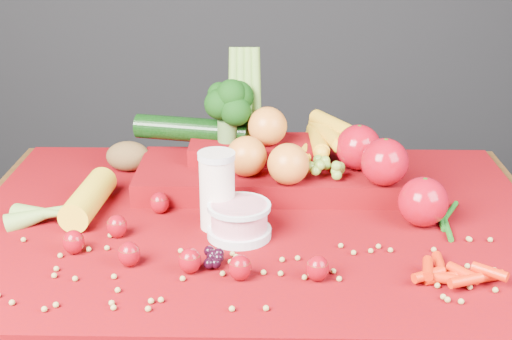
{
  "coord_description": "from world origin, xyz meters",
  "views": [
    {
      "loc": [
        0.02,
        -1.19,
        1.33
      ],
      "look_at": [
        0.0,
        0.02,
        0.85
      ],
      "focal_mm": 50.0,
      "sensor_mm": 36.0,
      "label": 1
    }
  ],
  "objects_px": {
    "yogurt_bowl": "(239,219)",
    "produce_mound": "(284,159)",
    "table": "(256,269)",
    "milk_glass": "(217,188)"
  },
  "relations": [
    {
      "from": "yogurt_bowl",
      "to": "produce_mound",
      "type": "distance_m",
      "value": 0.24
    },
    {
      "from": "table",
      "to": "yogurt_bowl",
      "type": "relative_size",
      "value": 9.79
    },
    {
      "from": "yogurt_bowl",
      "to": "produce_mound",
      "type": "height_order",
      "value": "produce_mound"
    },
    {
      "from": "milk_glass",
      "to": "produce_mound",
      "type": "relative_size",
      "value": 0.23
    },
    {
      "from": "table",
      "to": "milk_glass",
      "type": "xyz_separation_m",
      "value": [
        -0.07,
        -0.04,
        0.18
      ]
    },
    {
      "from": "table",
      "to": "milk_glass",
      "type": "bearing_deg",
      "value": -151.7
    },
    {
      "from": "table",
      "to": "yogurt_bowl",
      "type": "bearing_deg",
      "value": -110.7
    },
    {
      "from": "produce_mound",
      "to": "milk_glass",
      "type": "bearing_deg",
      "value": -123.16
    },
    {
      "from": "table",
      "to": "produce_mound",
      "type": "bearing_deg",
      "value": 70.35
    },
    {
      "from": "milk_glass",
      "to": "produce_mound",
      "type": "xyz_separation_m",
      "value": [
        0.12,
        0.18,
        -0.01
      ]
    }
  ]
}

